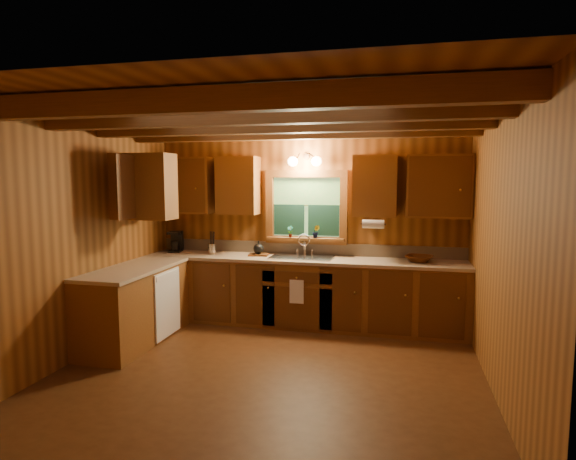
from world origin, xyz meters
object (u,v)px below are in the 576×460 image
(sink, at_px, (302,261))
(cutting_board, at_px, (259,255))
(coffee_maker, at_px, (176,242))
(wicker_basket, at_px, (419,259))

(sink, relative_size, cutting_board, 3.15)
(coffee_maker, height_order, cutting_board, coffee_maker)
(wicker_basket, bearing_deg, cutting_board, 179.67)
(sink, relative_size, wicker_basket, 2.45)
(cutting_board, bearing_deg, wicker_basket, -8.32)
(cutting_board, relative_size, wicker_basket, 0.78)
(wicker_basket, bearing_deg, coffee_maker, 178.74)
(sink, relative_size, coffee_maker, 2.80)
(coffee_maker, xyz_separation_m, cutting_board, (1.24, -0.06, -0.13))
(wicker_basket, bearing_deg, sink, -179.56)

